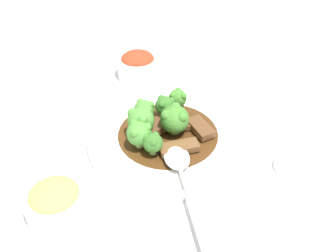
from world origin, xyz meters
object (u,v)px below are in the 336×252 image
(beef_strip_3, at_px, (200,128))
(broccoli_floret_2, at_px, (178,98))
(main_plate, at_px, (168,136))
(broccoli_floret_1, at_px, (152,142))
(beef_strip_0, at_px, (181,117))
(broccoli_floret_0, at_px, (139,133))
(beef_strip_1, at_px, (155,127))
(broccoli_floret_6, at_px, (165,106))
(side_bowl_appetizer, at_px, (55,201))
(side_bowl_kimchi, at_px, (138,65))
(broccoli_floret_3, at_px, (144,110))
(sauce_dish, at_px, (293,166))
(broccoli_floret_5, at_px, (175,119))
(broccoli_floret_4, at_px, (141,120))
(beef_strip_2, at_px, (179,147))
(serving_spoon, at_px, (179,166))

(beef_strip_3, bearing_deg, broccoli_floret_2, -123.76)
(main_plate, height_order, broccoli_floret_1, broccoli_floret_1)
(beef_strip_0, distance_m, broccoli_floret_0, 0.11)
(beef_strip_1, xyz_separation_m, broccoli_floret_6, (-0.04, 0.00, 0.02))
(main_plate, distance_m, side_bowl_appetizer, 0.24)
(broccoli_floret_0, height_order, side_bowl_kimchi, broccoli_floret_0)
(broccoli_floret_1, relative_size, broccoli_floret_3, 0.89)
(side_bowl_kimchi, distance_m, sauce_dish, 0.42)
(broccoli_floret_3, xyz_separation_m, broccoli_floret_5, (0.01, 0.07, 0.01))
(broccoli_floret_4, xyz_separation_m, sauce_dish, (-0.05, 0.27, -0.05))
(broccoli_floret_1, bearing_deg, beef_strip_2, 123.71)
(broccoli_floret_2, height_order, serving_spoon, broccoli_floret_2)
(side_bowl_kimchi, bearing_deg, beef_strip_2, 42.40)
(beef_strip_3, height_order, side_bowl_appetizer, side_bowl_appetizer)
(broccoli_floret_2, bearing_deg, beef_strip_2, 24.86)
(side_bowl_kimchi, height_order, side_bowl_appetizer, side_bowl_kimchi)
(broccoli_floret_6, bearing_deg, beef_strip_1, -3.78)
(broccoli_floret_1, distance_m, sauce_dish, 0.25)
(broccoli_floret_0, height_order, broccoli_floret_4, broccoli_floret_4)
(broccoli_floret_3, bearing_deg, side_bowl_kimchi, -148.29)
(main_plate, xyz_separation_m, broccoli_floret_0, (0.06, -0.03, 0.04))
(broccoli_floret_3, xyz_separation_m, serving_spoon, (0.09, 0.11, -0.02))
(broccoli_floret_6, bearing_deg, broccoli_floret_4, -17.32)
(beef_strip_3, height_order, side_bowl_kimchi, side_bowl_kimchi)
(beef_strip_0, bearing_deg, side_bowl_kimchi, -129.08)
(beef_strip_2, relative_size, broccoli_floret_6, 1.43)
(beef_strip_2, relative_size, broccoli_floret_4, 1.22)
(broccoli_floret_4, distance_m, side_bowl_kimchi, 0.24)
(broccoli_floret_4, bearing_deg, broccoli_floret_3, -160.29)
(beef_strip_2, bearing_deg, sauce_dish, 106.50)
(main_plate, relative_size, serving_spoon, 1.45)
(beef_strip_0, relative_size, sauce_dish, 1.10)
(broccoli_floret_3, bearing_deg, broccoli_floret_1, 35.89)
(broccoli_floret_2, xyz_separation_m, side_bowl_kimchi, (-0.11, -0.15, -0.02))
(beef_strip_0, bearing_deg, beef_strip_3, 71.42)
(broccoli_floret_4, bearing_deg, serving_spoon, 62.12)
(broccoli_floret_1, height_order, side_bowl_kimchi, broccoli_floret_1)
(broccoli_floret_1, bearing_deg, side_bowl_kimchi, -146.97)
(broccoli_floret_5, height_order, sauce_dish, broccoli_floret_5)
(beef_strip_3, distance_m, broccoli_floret_0, 0.12)
(broccoli_floret_0, xyz_separation_m, broccoli_floret_5, (-0.06, 0.04, 0.00))
(serving_spoon, height_order, sauce_dish, serving_spoon)
(main_plate, distance_m, broccoli_floret_3, 0.07)
(main_plate, relative_size, beef_strip_3, 4.63)
(broccoli_floret_3, bearing_deg, beef_strip_3, 99.36)
(broccoli_floret_0, bearing_deg, broccoli_floret_4, -159.19)
(side_bowl_appetizer, bearing_deg, beef_strip_0, 161.82)
(broccoli_floret_2, height_order, broccoli_floret_3, broccoli_floret_3)
(beef_strip_3, bearing_deg, beef_strip_0, -108.58)
(serving_spoon, bearing_deg, broccoli_floret_6, -145.02)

